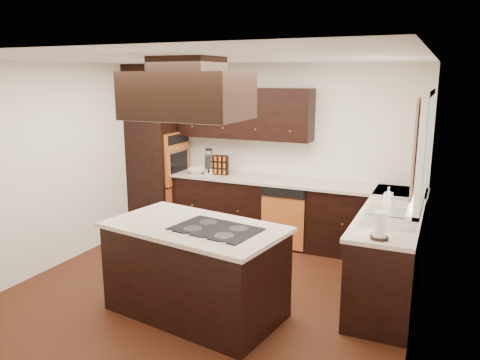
% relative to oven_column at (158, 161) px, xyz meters
% --- Properties ---
extents(floor, '(4.20, 4.20, 0.02)m').
position_rel_oven_column_xyz_m(floor, '(1.78, -1.71, -1.07)').
color(floor, '#562714').
rests_on(floor, ground).
extents(ceiling, '(4.20, 4.20, 0.02)m').
position_rel_oven_column_xyz_m(ceiling, '(1.78, -1.71, 1.45)').
color(ceiling, white).
rests_on(ceiling, ground).
extents(wall_back, '(4.20, 0.02, 2.50)m').
position_rel_oven_column_xyz_m(wall_back, '(1.78, 0.40, 0.19)').
color(wall_back, white).
rests_on(wall_back, ground).
extents(wall_front, '(4.20, 0.02, 2.50)m').
position_rel_oven_column_xyz_m(wall_front, '(1.78, -3.81, 0.19)').
color(wall_front, white).
rests_on(wall_front, ground).
extents(wall_left, '(0.02, 4.20, 2.50)m').
position_rel_oven_column_xyz_m(wall_left, '(-0.33, -1.71, 0.19)').
color(wall_left, white).
rests_on(wall_left, ground).
extents(wall_right, '(0.02, 4.20, 2.50)m').
position_rel_oven_column_xyz_m(wall_right, '(3.88, -1.71, 0.19)').
color(wall_right, white).
rests_on(wall_right, ground).
extents(oven_column, '(0.65, 0.75, 2.12)m').
position_rel_oven_column_xyz_m(oven_column, '(0.00, 0.00, 0.00)').
color(oven_column, black).
rests_on(oven_column, floor).
extents(wall_oven_face, '(0.05, 0.62, 0.78)m').
position_rel_oven_column_xyz_m(wall_oven_face, '(0.35, 0.00, 0.06)').
color(wall_oven_face, orange).
rests_on(wall_oven_face, oven_column).
extents(base_cabinets_back, '(2.93, 0.60, 0.88)m').
position_rel_oven_column_xyz_m(base_cabinets_back, '(1.81, 0.09, -0.62)').
color(base_cabinets_back, black).
rests_on(base_cabinets_back, floor).
extents(base_cabinets_right, '(0.60, 2.40, 0.88)m').
position_rel_oven_column_xyz_m(base_cabinets_right, '(3.58, -0.80, -0.62)').
color(base_cabinets_right, black).
rests_on(base_cabinets_right, floor).
extents(countertop_back, '(2.93, 0.63, 0.04)m').
position_rel_oven_column_xyz_m(countertop_back, '(1.81, 0.08, -0.16)').
color(countertop_back, beige).
rests_on(countertop_back, base_cabinets_back).
extents(countertop_right, '(0.63, 2.40, 0.04)m').
position_rel_oven_column_xyz_m(countertop_right, '(3.56, -0.80, -0.16)').
color(countertop_right, beige).
rests_on(countertop_right, base_cabinets_right).
extents(upper_cabinets, '(2.00, 0.34, 0.72)m').
position_rel_oven_column_xyz_m(upper_cabinets, '(1.34, 0.23, 0.75)').
color(upper_cabinets, black).
rests_on(upper_cabinets, wall_back).
extents(dishwasher_front, '(0.60, 0.05, 0.72)m').
position_rel_oven_column_xyz_m(dishwasher_front, '(2.10, -0.20, -0.66)').
color(dishwasher_front, orange).
rests_on(dishwasher_front, floor).
extents(window_frame, '(0.06, 1.32, 1.12)m').
position_rel_oven_column_xyz_m(window_frame, '(3.85, -1.16, 0.59)').
color(window_frame, white).
rests_on(window_frame, wall_right).
extents(window_pane, '(0.00, 1.20, 1.00)m').
position_rel_oven_column_xyz_m(window_pane, '(3.87, -1.16, 0.59)').
color(window_pane, white).
rests_on(window_pane, wall_right).
extents(curtain_left, '(0.02, 0.34, 0.90)m').
position_rel_oven_column_xyz_m(curtain_left, '(3.79, -1.57, 0.64)').
color(curtain_left, beige).
rests_on(curtain_left, wall_right).
extents(curtain_right, '(0.02, 0.34, 0.90)m').
position_rel_oven_column_xyz_m(curtain_right, '(3.79, -0.74, 0.64)').
color(curtain_right, beige).
rests_on(curtain_right, wall_right).
extents(sink_rim, '(0.52, 0.84, 0.01)m').
position_rel_oven_column_xyz_m(sink_rim, '(3.58, -1.16, -0.14)').
color(sink_rim, silver).
rests_on(sink_rim, countertop_right).
extents(island, '(1.79, 1.16, 0.88)m').
position_rel_oven_column_xyz_m(island, '(1.87, -2.18, -0.62)').
color(island, black).
rests_on(island, floor).
extents(island_top, '(1.86, 1.23, 0.04)m').
position_rel_oven_column_xyz_m(island_top, '(1.87, -2.18, -0.16)').
color(island_top, beige).
rests_on(island_top, island).
extents(cooktop, '(0.86, 0.64, 0.01)m').
position_rel_oven_column_xyz_m(cooktop, '(2.12, -2.22, -0.13)').
color(cooktop, black).
rests_on(cooktop, island_top).
extents(range_hood, '(1.05, 0.72, 0.42)m').
position_rel_oven_column_xyz_m(range_hood, '(1.88, -2.25, 1.10)').
color(range_hood, black).
rests_on(range_hood, ceiling).
extents(hood_duct, '(0.55, 0.50, 0.13)m').
position_rel_oven_column_xyz_m(hood_duct, '(1.88, -2.25, 1.38)').
color(hood_duct, black).
rests_on(hood_duct, ceiling).
extents(blender_base, '(0.15, 0.15, 0.10)m').
position_rel_oven_column_xyz_m(blender_base, '(0.89, -0.01, -0.09)').
color(blender_base, silver).
rests_on(blender_base, countertop_back).
extents(blender_pitcher, '(0.13, 0.13, 0.26)m').
position_rel_oven_column_xyz_m(blender_pitcher, '(0.89, -0.01, 0.09)').
color(blender_pitcher, silver).
rests_on(blender_pitcher, blender_base).
extents(spice_rack, '(0.35, 0.15, 0.28)m').
position_rel_oven_column_xyz_m(spice_rack, '(0.99, 0.06, 0.00)').
color(spice_rack, black).
rests_on(spice_rack, countertop_back).
extents(mixing_bowl, '(0.35, 0.35, 0.07)m').
position_rel_oven_column_xyz_m(mixing_bowl, '(0.68, 0.02, -0.10)').
color(mixing_bowl, white).
rests_on(mixing_bowl, countertop_back).
extents(soap_bottle, '(0.10, 0.10, 0.19)m').
position_rel_oven_column_xyz_m(soap_bottle, '(3.49, -0.62, -0.04)').
color(soap_bottle, white).
rests_on(soap_bottle, countertop_right).
extents(paper_towel, '(0.12, 0.12, 0.25)m').
position_rel_oven_column_xyz_m(paper_towel, '(3.56, -1.86, -0.02)').
color(paper_towel, white).
rests_on(paper_towel, countertop_right).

